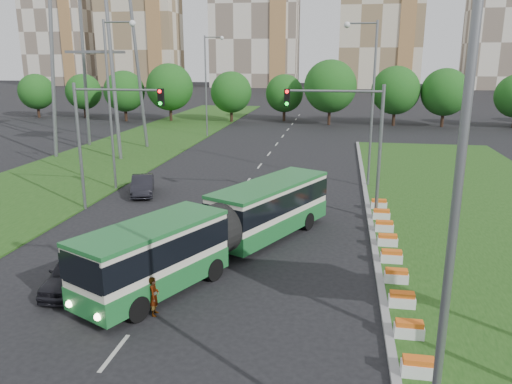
% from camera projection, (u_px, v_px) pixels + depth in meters
% --- Properties ---
extents(ground, '(360.00, 360.00, 0.00)m').
position_uv_depth(ground, '(239.00, 282.00, 21.75)').
color(ground, black).
rests_on(ground, ground).
extents(grass_median, '(14.00, 60.00, 0.15)m').
position_uv_depth(grass_median, '(501.00, 235.00, 27.24)').
color(grass_median, '#1C4614').
rests_on(grass_median, ground).
extents(median_kerb, '(0.30, 60.00, 0.18)m').
position_uv_depth(median_kerb, '(371.00, 228.00, 28.36)').
color(median_kerb, gray).
rests_on(median_kerb, ground).
extents(left_verge, '(12.00, 110.00, 0.10)m').
position_uv_depth(left_verge, '(109.00, 158.00, 48.45)').
color(left_verge, '#1C4614').
rests_on(left_verge, ground).
extents(lane_markings, '(0.20, 100.00, 0.01)m').
position_uv_depth(lane_markings, '(252.00, 176.00, 41.27)').
color(lane_markings, '#ACACA5').
rests_on(lane_markings, ground).
extents(flower_planters, '(1.10, 20.30, 0.60)m').
position_uv_depth(flower_planters, '(394.00, 265.00, 22.36)').
color(flower_planters, silver).
rests_on(flower_planters, grass_median).
extents(traffic_mast_median, '(5.76, 0.32, 8.00)m').
position_uv_depth(traffic_mast_median, '(353.00, 130.00, 29.10)').
color(traffic_mast_median, slate).
rests_on(traffic_mast_median, ground).
extents(traffic_mast_left, '(5.76, 0.32, 8.00)m').
position_uv_depth(traffic_mast_left, '(102.00, 127.00, 30.60)').
color(traffic_mast_left, slate).
rests_on(traffic_mast_left, ground).
extents(street_lamps, '(36.00, 60.00, 12.00)m').
position_uv_depth(street_lamps, '(223.00, 117.00, 30.19)').
color(street_lamps, slate).
rests_on(street_lamps, ground).
extents(tree_line, '(120.00, 8.00, 9.00)m').
position_uv_depth(tree_line, '(384.00, 94.00, 71.31)').
color(tree_line, '#175015').
rests_on(tree_line, ground).
extents(apartment_tower_west, '(26.00, 15.00, 48.00)m').
position_uv_depth(apartment_tower_west, '(139.00, 13.00, 168.80)').
color(apartment_tower_west, beige).
rests_on(apartment_tower_west, ground).
extents(apartment_tower_cwest, '(28.00, 15.00, 52.00)m').
position_uv_depth(apartment_tower_cwest, '(255.00, 5.00, 161.81)').
color(apartment_tower_cwest, beige).
rests_on(apartment_tower_cwest, ground).
extents(apartment_tower_ceast, '(25.00, 15.00, 50.00)m').
position_uv_depth(apartment_tower_ceast, '(381.00, 6.00, 155.59)').
color(apartment_tower_ceast, beige).
rests_on(apartment_tower_ceast, ground).
extents(midrise_west, '(22.00, 14.00, 36.00)m').
position_uv_depth(midrise_west, '(59.00, 33.00, 175.22)').
color(midrise_west, beige).
rests_on(midrise_west, ground).
extents(articulated_bus, '(2.49, 15.99, 2.63)m').
position_uv_depth(articulated_bus, '(219.00, 226.00, 24.00)').
color(articulated_bus, silver).
rests_on(articulated_bus, ground).
extents(car_left_near, '(2.21, 4.46, 1.46)m').
position_uv_depth(car_left_near, '(75.00, 271.00, 21.08)').
color(car_left_near, black).
rests_on(car_left_near, ground).
extents(car_left_far, '(2.73, 4.40, 1.37)m').
position_uv_depth(car_left_far, '(143.00, 185.00, 35.50)').
color(car_left_far, black).
rests_on(car_left_far, ground).
extents(pedestrian, '(0.44, 0.61, 1.55)m').
position_uv_depth(pedestrian, '(154.00, 296.00, 18.78)').
color(pedestrian, gray).
rests_on(pedestrian, ground).
extents(shopping_trolley, '(0.39, 0.42, 0.67)m').
position_uv_depth(shopping_trolley, '(114.00, 311.00, 18.55)').
color(shopping_trolley, orange).
rests_on(shopping_trolley, ground).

